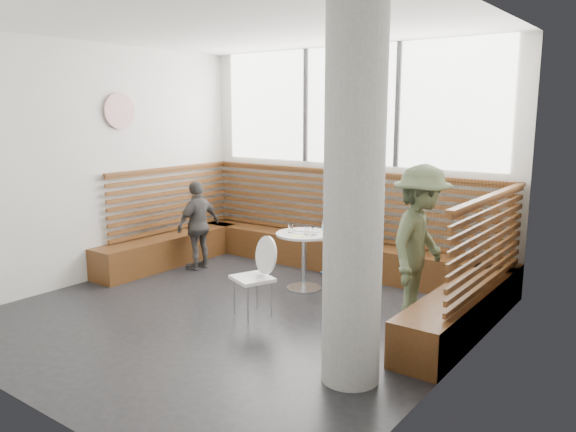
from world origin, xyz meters
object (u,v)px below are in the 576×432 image
Objects in this scene: cafe_chair at (256,270)px; adult_man at (420,244)px; child_left at (198,225)px; child_back at (340,231)px; concrete_column at (354,198)px; cafe_table at (304,249)px.

cafe_chair is 1.84m from adult_man.
adult_man is 3.47m from child_left.
adult_man reaches higher than child_back.
concrete_column reaches higher than child_back.
cafe_table is 0.58× the size of child_left.
child_back is (0.15, 0.63, 0.15)m from cafe_table.
cafe_table is at bearing 116.91° from cafe_chair.
child_left is (-1.91, 0.98, 0.12)m from cafe_chair.
cafe_table is 0.43× the size of adult_man.
adult_man is 1.27× the size of child_back.
cafe_table is (-1.76, 1.83, -1.06)m from concrete_column.
child_back reaches higher than cafe_table.
child_back is 1.05× the size of child_left.
cafe_table is at bearing 79.83° from adult_man.
child_back is (-1.61, 2.46, -0.91)m from concrete_column.
adult_man is at bearing -14.03° from child_back.
adult_man is (-0.11, 1.67, -0.73)m from concrete_column.
concrete_column is 2.45× the size of child_left.
concrete_column is at bearing -46.13° from cafe_table.
cafe_chair is 0.66× the size of child_back.
child_left is (-3.57, 1.72, -0.95)m from concrete_column.
adult_man reaches higher than cafe_chair.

